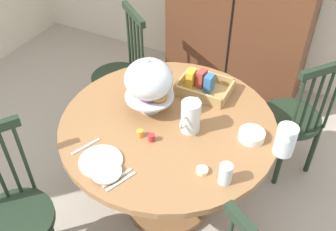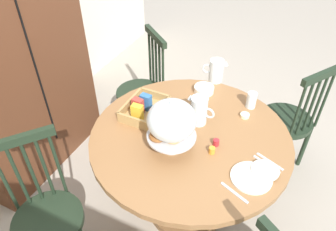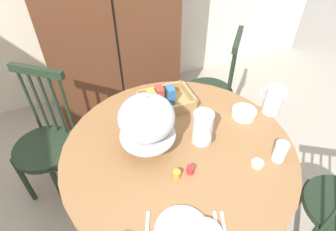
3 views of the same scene
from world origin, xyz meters
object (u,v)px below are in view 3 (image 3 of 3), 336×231
(windsor_chair_near_window, at_px, (211,93))
(milk_pitcher, at_px, (273,101))
(dining_table, at_px, (178,172))
(windsor_chair_by_cabinet, at_px, (47,145))
(china_plate_large, at_px, (182,231))
(wooden_armoire, at_px, (106,9))
(cereal_basket, at_px, (165,100))
(drinking_glass, at_px, (280,152))
(orange_juice_pitcher, at_px, (203,129))
(pastry_stand_with_dome, at_px, (147,120))
(butter_dish, at_px, (257,164))
(cereal_bowl, at_px, (244,113))

(windsor_chair_near_window, xyz_separation_m, milk_pitcher, (0.03, -0.62, 0.36))
(dining_table, bearing_deg, windsor_chair_by_cabinet, 140.34)
(dining_table, distance_m, china_plate_large, 0.50)
(wooden_armoire, distance_m, china_plate_large, 1.84)
(cereal_basket, height_order, drinking_glass, cereal_basket)
(orange_juice_pitcher, bearing_deg, milk_pitcher, 6.94)
(wooden_armoire, distance_m, pastry_stand_with_dome, 1.35)
(wooden_armoire, relative_size, cereal_basket, 6.20)
(dining_table, xyz_separation_m, butter_dish, (0.31, -0.25, 0.22))
(windsor_chair_by_cabinet, distance_m, butter_dish, 1.34)
(dining_table, bearing_deg, orange_juice_pitcher, 1.14)
(wooden_armoire, height_order, milk_pitcher, wooden_armoire)
(dining_table, height_order, windsor_chair_near_window, windsor_chair_near_window)
(windsor_chair_near_window, bearing_deg, cereal_basket, -148.70)
(cereal_bowl, distance_m, drinking_glass, 0.34)
(pastry_stand_with_dome, xyz_separation_m, orange_juice_pitcher, (0.28, -0.06, -0.11))
(pastry_stand_with_dome, bearing_deg, windsor_chair_by_cabinet, 136.70)
(dining_table, relative_size, pastry_stand_with_dome, 3.54)
(china_plate_large, xyz_separation_m, butter_dish, (0.48, 0.17, 0.01))
(milk_pitcher, bearing_deg, cereal_basket, 152.68)
(wooden_armoire, xyz_separation_m, cereal_bowl, (0.49, -1.31, -0.22))
(windsor_chair_near_window, relative_size, windsor_chair_by_cabinet, 1.00)
(wooden_armoire, xyz_separation_m, pastry_stand_with_dome, (-0.11, -1.34, -0.05))
(windsor_chair_by_cabinet, relative_size, cereal_basket, 3.09)
(dining_table, bearing_deg, china_plate_large, -111.87)
(milk_pitcher, bearing_deg, windsor_chair_by_cabinet, 158.70)
(milk_pitcher, relative_size, cereal_bowl, 1.33)
(butter_dish, bearing_deg, dining_table, 141.35)
(milk_pitcher, bearing_deg, cereal_bowl, 172.39)
(windsor_chair_by_cabinet, height_order, china_plate_large, windsor_chair_by_cabinet)
(dining_table, height_order, pastry_stand_with_dome, pastry_stand_with_dome)
(cereal_basket, relative_size, drinking_glass, 2.87)
(cereal_basket, bearing_deg, cereal_bowl, -34.43)
(orange_juice_pitcher, bearing_deg, wooden_armoire, 97.04)
(windsor_chair_by_cabinet, height_order, cereal_basket, windsor_chair_by_cabinet)
(windsor_chair_by_cabinet, xyz_separation_m, china_plate_large, (0.53, -1.00, 0.29))
(milk_pitcher, distance_m, cereal_basket, 0.64)
(wooden_armoire, distance_m, windsor_chair_near_window, 1.10)
(china_plate_large, bearing_deg, wooden_armoire, 85.98)
(windsor_chair_near_window, relative_size, butter_dish, 16.25)
(windsor_chair_by_cabinet, bearing_deg, butter_dish, -39.35)
(wooden_armoire, height_order, drinking_glass, wooden_armoire)
(dining_table, xyz_separation_m, cereal_basket, (0.06, 0.36, 0.25))
(dining_table, bearing_deg, wooden_armoire, 91.61)
(orange_juice_pitcher, xyz_separation_m, cereal_bowl, (0.32, 0.08, -0.06))
(drinking_glass, bearing_deg, wooden_armoire, 105.81)
(wooden_armoire, bearing_deg, cereal_bowl, -69.47)
(pastry_stand_with_dome, height_order, cereal_bowl, pastry_stand_with_dome)
(cereal_bowl, bearing_deg, orange_juice_pitcher, -165.41)
(dining_table, xyz_separation_m, drinking_glass, (0.43, -0.25, 0.26))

